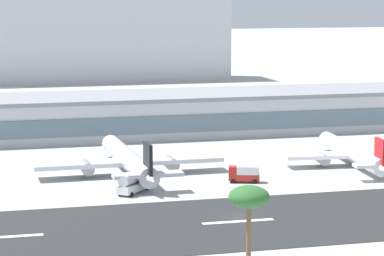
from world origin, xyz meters
TOP-DOWN VIEW (x-y plane):
  - ground_plane at (0.00, 0.00)m, footprint 1400.00×1400.00m
  - runway_strip at (0.00, -2.94)m, footprint 800.00×32.99m
  - runway_centreline_dash_3 at (-38.40, -2.94)m, footprint 12.00×1.20m
  - runway_centreline_dash_4 at (-1.15, -2.94)m, footprint 12.00×1.20m
  - terminal_building at (11.52, 89.03)m, footprint 193.75×26.03m
  - distant_hotel_block at (-0.29, 230.85)m, footprint 131.43×24.03m
  - airliner_black_tail_gate_0 at (-11.27, 37.65)m, footprint 38.69×44.91m
  - airliner_red_tail_gate_1 at (36.63, 35.42)m, footprint 30.45×40.21m
  - service_fuel_truck_0 at (-13.56, 22.11)m, footprint 7.45×8.19m
  - service_box_truck_1 at (9.07, 25.80)m, footprint 6.45×4.17m
  - palm_tree_1 at (-10.40, -36.50)m, footprint 5.05×5.05m

SIDE VIEW (x-z plane):
  - ground_plane at x=0.00m, z-range 0.00..0.00m
  - runway_strip at x=0.00m, z-range 0.00..0.08m
  - runway_centreline_dash_3 at x=-38.40m, z-range 0.08..0.09m
  - runway_centreline_dash_4 at x=-1.15m, z-range 0.08..0.09m
  - service_box_truck_1 at x=9.07m, z-range 0.16..3.41m
  - service_fuel_truck_0 at x=-13.56m, z-range 0.05..4.00m
  - airliner_red_tail_gate_1 at x=36.63m, z-range -1.52..6.88m
  - airliner_black_tail_gate_0 at x=-11.27m, z-range -1.70..7.67m
  - terminal_building at x=11.52m, z-range 0.00..10.55m
  - palm_tree_1 at x=-10.40m, z-range 5.05..18.66m
  - distant_hotel_block at x=-0.29m, z-range 0.00..36.67m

